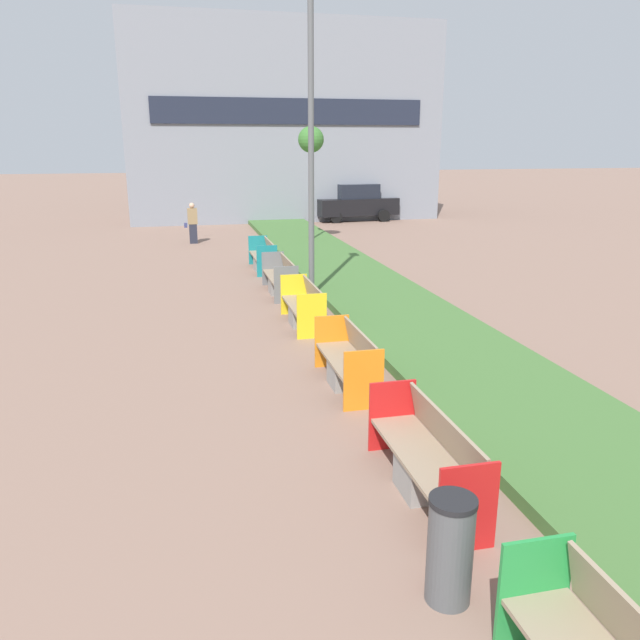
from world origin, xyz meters
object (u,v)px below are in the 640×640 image
bench_red_frame (427,463)px  bench_yellow_frame (304,309)px  bench_teal_frame (264,258)px  parked_car_distant (355,202)px  litter_bin (450,550)px  bench_orange_frame (348,365)px  sapling_tree_far (311,142)px  street_lamp_post (311,134)px  pedestrian_walking (193,223)px  bench_grey_frame (281,280)px

bench_red_frame → bench_yellow_frame: bearing=90.0°
bench_teal_frame → parked_car_distant: parked_car_distant is taller
litter_bin → bench_red_frame: bearing=73.9°
bench_orange_frame → litter_bin: litter_bin is taller
bench_red_frame → sapling_tree_far: size_ratio=0.50×
bench_orange_frame → street_lamp_post: street_lamp_post is taller
litter_bin → street_lamp_post: bearing=84.1°
street_lamp_post → pedestrian_walking: (-2.60, 10.33, -3.27)m
litter_bin → street_lamp_post: size_ratio=0.14×
bench_grey_frame → sapling_tree_far: size_ratio=0.49×
bench_yellow_frame → street_lamp_post: size_ratio=0.27×
bench_red_frame → bench_teal_frame: (-0.00, 13.35, -0.00)m
bench_orange_frame → bench_yellow_frame: same height
street_lamp_post → pedestrian_walking: street_lamp_post is taller
sapling_tree_far → parked_car_distant: sapling_tree_far is taller
bench_teal_frame → litter_bin: size_ratio=2.11×
bench_orange_frame → pedestrian_walking: bearing=97.1°
bench_teal_frame → street_lamp_post: (0.61, -4.32, 3.71)m
bench_yellow_frame → parked_car_distant: (6.44, 18.31, 0.55)m
bench_orange_frame → sapling_tree_far: (2.59, 14.88, 3.55)m
bench_yellow_frame → street_lamp_post: (0.61, 2.03, 3.71)m
sapling_tree_far → parked_car_distant: bearing=61.5°
bench_orange_frame → bench_grey_frame: 6.74m
bench_grey_frame → pedestrian_walking: (-1.98, 9.28, 0.44)m
bench_grey_frame → litter_bin: bearing=-92.4°
pedestrian_walking → bench_grey_frame: bearing=-77.9°
street_lamp_post → sapling_tree_far: size_ratio=1.65×
bench_orange_frame → sapling_tree_far: bearing=80.1°
pedestrian_walking → parked_car_distant: (8.42, 5.95, 0.11)m
bench_grey_frame → bench_teal_frame: 3.27m
sapling_tree_far → bench_orange_frame: bearing=-99.9°
bench_red_frame → litter_bin: litter_bin is taller
bench_red_frame → pedestrian_walking: pedestrian_walking is taller
bench_red_frame → bench_grey_frame: bearing=90.0°
parked_car_distant → bench_red_frame: bearing=-110.3°
bench_yellow_frame → litter_bin: (-0.49, -8.69, 0.14)m
street_lamp_post → pedestrian_walking: size_ratio=4.61×
bench_grey_frame → bench_teal_frame: (-0.00, 3.27, -0.00)m
bench_orange_frame → litter_bin: size_ratio=2.00×
parked_car_distant → sapling_tree_far: bearing=-124.6°
street_lamp_post → parked_car_distant: (5.83, 16.28, -3.17)m
litter_bin → parked_car_distant: size_ratio=0.23×
bench_yellow_frame → pedestrian_walking: bearing=99.1°
bench_grey_frame → bench_yellow_frame: bearing=-90.0°
street_lamp_post → sapling_tree_far: (1.98, 9.20, -0.17)m
sapling_tree_far → pedestrian_walking: sapling_tree_far is taller
bench_red_frame → bench_yellow_frame: 7.00m
pedestrian_walking → bench_yellow_frame: bearing=-80.9°
bench_red_frame → bench_orange_frame: bearing=90.1°
street_lamp_post → parked_car_distant: street_lamp_post is taller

